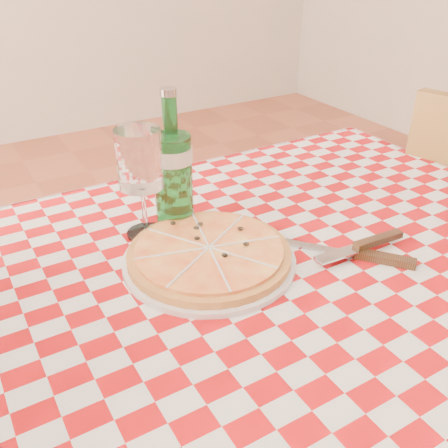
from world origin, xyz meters
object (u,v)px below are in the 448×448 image
(dining_table, at_px, (250,311))
(wine_glass, at_px, (142,184))
(water_bottle, at_px, (172,162))
(pizza_plate, at_px, (209,253))

(dining_table, relative_size, wine_glass, 5.77)
(dining_table, bearing_deg, water_bottle, 104.57)
(water_bottle, bearing_deg, wine_glass, -179.13)
(dining_table, height_order, water_bottle, water_bottle)
(dining_table, height_order, wine_glass, wine_glass)
(wine_glass, bearing_deg, water_bottle, 0.87)
(dining_table, relative_size, pizza_plate, 4.01)
(pizza_plate, distance_m, water_bottle, 0.19)
(dining_table, bearing_deg, pizza_plate, 140.46)
(pizza_plate, xyz_separation_m, water_bottle, (0.01, 0.15, 0.11))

